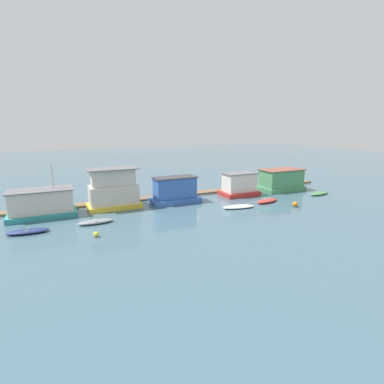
{
  "coord_description": "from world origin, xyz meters",
  "views": [
    {
      "loc": [
        -16.98,
        -36.92,
        10.34
      ],
      "look_at": [
        0.0,
        -1.0,
        1.4
      ],
      "focal_mm": 28.0,
      "sensor_mm": 36.0,
      "label": 1
    }
  ],
  "objects_px": {
    "dinghy_red": "(267,201)",
    "houseboat_red": "(239,185)",
    "mooring_post_near_right": "(69,203)",
    "buoy_yellow": "(96,234)",
    "houseboat_teal": "(42,204)",
    "houseboat_green": "(281,180)",
    "dinghy_grey": "(96,222)",
    "mooring_post_near_left": "(263,184)",
    "dinghy_navy": "(28,231)",
    "dinghy_white": "(239,207)",
    "houseboat_yellow": "(114,190)",
    "houseboat_blue": "(175,191)",
    "buoy_orange": "(295,204)",
    "dinghy_green": "(319,193)"
  },
  "relations": [
    {
      "from": "dinghy_red",
      "to": "houseboat_red",
      "type": "bearing_deg",
      "value": 101.2
    },
    {
      "from": "mooring_post_near_right",
      "to": "buoy_yellow",
      "type": "distance_m",
      "value": 11.04
    },
    {
      "from": "houseboat_teal",
      "to": "dinghy_red",
      "type": "distance_m",
      "value": 28.22
    },
    {
      "from": "houseboat_green",
      "to": "dinghy_grey",
      "type": "xyz_separation_m",
      "value": [
        -29.49,
        -4.75,
        -1.42
      ]
    },
    {
      "from": "houseboat_green",
      "to": "mooring_post_near_left",
      "type": "bearing_deg",
      "value": 130.03
    },
    {
      "from": "dinghy_red",
      "to": "mooring_post_near_right",
      "type": "height_order",
      "value": "mooring_post_near_right"
    },
    {
      "from": "houseboat_red",
      "to": "dinghy_navy",
      "type": "distance_m",
      "value": 28.25
    },
    {
      "from": "houseboat_green",
      "to": "dinghy_white",
      "type": "relative_size",
      "value": 1.65
    },
    {
      "from": "houseboat_yellow",
      "to": "dinghy_navy",
      "type": "distance_m",
      "value": 11.3
    },
    {
      "from": "houseboat_teal",
      "to": "houseboat_blue",
      "type": "height_order",
      "value": "houseboat_teal"
    },
    {
      "from": "houseboat_blue",
      "to": "buoy_orange",
      "type": "distance_m",
      "value": 15.83
    },
    {
      "from": "dinghy_white",
      "to": "dinghy_green",
      "type": "relative_size",
      "value": 1.08
    },
    {
      "from": "houseboat_teal",
      "to": "houseboat_blue",
      "type": "distance_m",
      "value": 16.21
    },
    {
      "from": "houseboat_green",
      "to": "dinghy_green",
      "type": "xyz_separation_m",
      "value": [
        3.2,
        -4.98,
        -1.46
      ]
    },
    {
      "from": "dinghy_red",
      "to": "mooring_post_near_right",
      "type": "bearing_deg",
      "value": 162.97
    },
    {
      "from": "houseboat_yellow",
      "to": "mooring_post_near_right",
      "type": "distance_m",
      "value": 5.57
    },
    {
      "from": "buoy_orange",
      "to": "mooring_post_near_right",
      "type": "bearing_deg",
      "value": 157.73
    },
    {
      "from": "buoy_yellow",
      "to": "houseboat_teal",
      "type": "bearing_deg",
      "value": 116.36
    },
    {
      "from": "dinghy_red",
      "to": "houseboat_teal",
      "type": "bearing_deg",
      "value": 167.82
    },
    {
      "from": "dinghy_navy",
      "to": "mooring_post_near_left",
      "type": "height_order",
      "value": "mooring_post_near_left"
    },
    {
      "from": "buoy_yellow",
      "to": "houseboat_blue",
      "type": "bearing_deg",
      "value": 37.02
    },
    {
      "from": "houseboat_green",
      "to": "dinghy_navy",
      "type": "distance_m",
      "value": 36.29
    },
    {
      "from": "dinghy_red",
      "to": "houseboat_green",
      "type": "bearing_deg",
      "value": 37.26
    },
    {
      "from": "houseboat_blue",
      "to": "dinghy_navy",
      "type": "distance_m",
      "value": 18.24
    },
    {
      "from": "houseboat_red",
      "to": "dinghy_green",
      "type": "xyz_separation_m",
      "value": [
        11.32,
        -4.86,
        -1.39
      ]
    },
    {
      "from": "buoy_yellow",
      "to": "houseboat_yellow",
      "type": "bearing_deg",
      "value": 69.45
    },
    {
      "from": "houseboat_yellow",
      "to": "houseboat_red",
      "type": "height_order",
      "value": "houseboat_yellow"
    },
    {
      "from": "houseboat_teal",
      "to": "houseboat_red",
      "type": "xyz_separation_m",
      "value": [
        26.51,
        -0.68,
        0.05
      ]
    },
    {
      "from": "houseboat_green",
      "to": "mooring_post_near_right",
      "type": "relative_size",
      "value": 3.81
    },
    {
      "from": "houseboat_green",
      "to": "dinghy_green",
      "type": "height_order",
      "value": "houseboat_green"
    },
    {
      "from": "houseboat_yellow",
      "to": "dinghy_navy",
      "type": "height_order",
      "value": "houseboat_yellow"
    },
    {
      "from": "buoy_orange",
      "to": "houseboat_blue",
      "type": "bearing_deg",
      "value": 146.67
    },
    {
      "from": "houseboat_yellow",
      "to": "buoy_orange",
      "type": "distance_m",
      "value": 23.3
    },
    {
      "from": "houseboat_yellow",
      "to": "houseboat_green",
      "type": "relative_size",
      "value": 0.91
    },
    {
      "from": "houseboat_yellow",
      "to": "buoy_yellow",
      "type": "xyz_separation_m",
      "value": [
        -3.58,
        -9.56,
        -2.01
      ]
    },
    {
      "from": "dinghy_grey",
      "to": "houseboat_teal",
      "type": "bearing_deg",
      "value": 134.04
    },
    {
      "from": "houseboat_teal",
      "to": "houseboat_red",
      "type": "height_order",
      "value": "houseboat_teal"
    },
    {
      "from": "dinghy_grey",
      "to": "mooring_post_near_right",
      "type": "height_order",
      "value": "mooring_post_near_right"
    },
    {
      "from": "dinghy_navy",
      "to": "dinghy_green",
      "type": "bearing_deg",
      "value": 0.01
    },
    {
      "from": "dinghy_red",
      "to": "buoy_yellow",
      "type": "height_order",
      "value": "buoy_yellow"
    },
    {
      "from": "dinghy_grey",
      "to": "dinghy_navy",
      "type": "bearing_deg",
      "value": -177.82
    },
    {
      "from": "mooring_post_near_right",
      "to": "buoy_orange",
      "type": "distance_m",
      "value": 28.58
    },
    {
      "from": "dinghy_grey",
      "to": "dinghy_green",
      "type": "relative_size",
      "value": 0.92
    },
    {
      "from": "houseboat_yellow",
      "to": "mooring_post_near_right",
      "type": "bearing_deg",
      "value": 165.71
    },
    {
      "from": "dinghy_grey",
      "to": "buoy_orange",
      "type": "relative_size",
      "value": 5.44
    },
    {
      "from": "dinghy_grey",
      "to": "buoy_orange",
      "type": "distance_m",
      "value": 24.57
    },
    {
      "from": "houseboat_teal",
      "to": "dinghy_green",
      "type": "height_order",
      "value": "houseboat_teal"
    },
    {
      "from": "houseboat_blue",
      "to": "houseboat_green",
      "type": "distance_m",
      "value": 18.43
    },
    {
      "from": "dinghy_grey",
      "to": "dinghy_red",
      "type": "height_order",
      "value": "dinghy_red"
    },
    {
      "from": "dinghy_grey",
      "to": "dinghy_green",
      "type": "distance_m",
      "value": 32.7
    }
  ]
}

